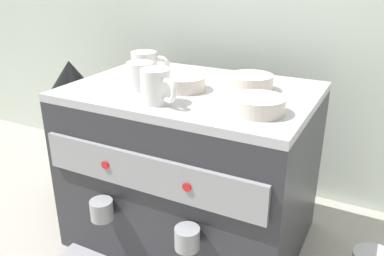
# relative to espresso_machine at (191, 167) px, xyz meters

# --- Properties ---
(ground_plane) EXTENTS (4.00, 4.00, 0.00)m
(ground_plane) POSITION_rel_espresso_machine_xyz_m (0.00, 0.00, -0.22)
(ground_plane) COLOR #9E998E
(tiled_backsplash_wall) EXTENTS (2.80, 0.03, 1.16)m
(tiled_backsplash_wall) POSITION_rel_espresso_machine_xyz_m (0.00, 0.40, 0.36)
(tiled_backsplash_wall) COLOR silver
(tiled_backsplash_wall) RESTS_ON ground_plane
(espresso_machine) EXTENTS (0.62, 0.55, 0.45)m
(espresso_machine) POSITION_rel_espresso_machine_xyz_m (0.00, 0.00, 0.00)
(espresso_machine) COLOR #2D2D33
(espresso_machine) RESTS_ON ground_plane
(ceramic_cup_0) EXTENTS (0.10, 0.07, 0.08)m
(ceramic_cup_0) POSITION_rel_espresso_machine_xyz_m (-0.01, -0.14, 0.27)
(ceramic_cup_0) COLOR white
(ceramic_cup_0) RESTS_ON espresso_machine
(ceramic_cup_1) EXTENTS (0.11, 0.07, 0.07)m
(ceramic_cup_1) POSITION_rel_espresso_machine_xyz_m (-0.17, 0.04, 0.26)
(ceramic_cup_1) COLOR white
(ceramic_cup_1) RESTS_ON espresso_machine
(ceramic_cup_2) EXTENTS (0.10, 0.08, 0.07)m
(ceramic_cup_2) POSITION_rel_espresso_machine_xyz_m (-0.11, -0.06, 0.26)
(ceramic_cup_2) COLOR white
(ceramic_cup_2) RESTS_ON espresso_machine
(ceramic_bowl_0) EXTENTS (0.11, 0.11, 0.04)m
(ceramic_bowl_0) POSITION_rel_espresso_machine_xyz_m (0.14, 0.05, 0.25)
(ceramic_bowl_0) COLOR beige
(ceramic_bowl_0) RESTS_ON espresso_machine
(ceramic_bowl_1) EXTENTS (0.11, 0.11, 0.03)m
(ceramic_bowl_1) POSITION_rel_espresso_machine_xyz_m (-0.01, -0.02, 0.24)
(ceramic_bowl_1) COLOR beige
(ceramic_bowl_1) RESTS_ON espresso_machine
(ceramic_bowl_2) EXTENTS (0.11, 0.11, 0.03)m
(ceramic_bowl_2) POSITION_rel_espresso_machine_xyz_m (0.21, -0.10, 0.24)
(ceramic_bowl_2) COLOR beige
(ceramic_bowl_2) RESTS_ON espresso_machine
(coffee_grinder) EXTENTS (0.17, 0.17, 0.46)m
(coffee_grinder) POSITION_rel_espresso_machine_xyz_m (-0.47, 0.06, 0.01)
(coffee_grinder) COLOR black
(coffee_grinder) RESTS_ON ground_plane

